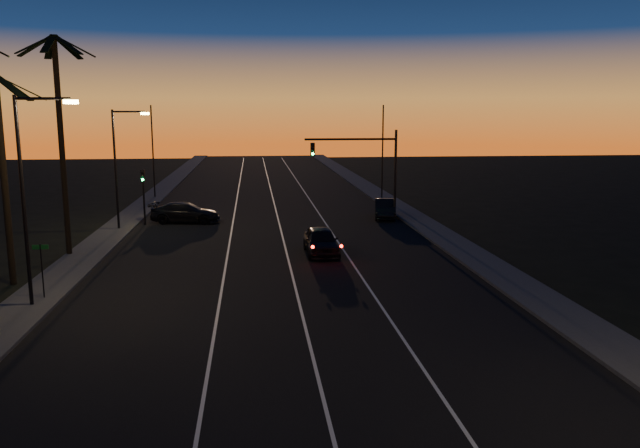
{
  "coord_description": "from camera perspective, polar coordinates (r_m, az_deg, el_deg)",
  "views": [
    {
      "loc": [
        -1.44,
        -6.99,
        8.28
      ],
      "look_at": [
        1.68,
        21.73,
        3.11
      ],
      "focal_mm": 35.0,
      "sensor_mm": 36.0,
      "label": 1
    }
  ],
  "objects": [
    {
      "name": "lane_stripe_mid",
      "position": [
        37.95,
        -3.12,
        -2.45
      ],
      "size": [
        0.12,
        160.0,
        0.01
      ],
      "primitive_type": "cube",
      "color": "silver",
      "rests_on": "road"
    },
    {
      "name": "lane_stripe_left",
      "position": [
        37.93,
        -8.41,
        -2.55
      ],
      "size": [
        0.12,
        160.0,
        0.01
      ],
      "primitive_type": "cube",
      "color": "silver",
      "rests_on": "road"
    },
    {
      "name": "sidewalk_right",
      "position": [
        39.94,
        12.4,
        -1.94
      ],
      "size": [
        2.4,
        170.0,
        0.16
      ],
      "primitive_type": "cube",
      "color": "#353533",
      "rests_on": "ground"
    },
    {
      "name": "streetlight_left_far",
      "position": [
        46.04,
        -17.86,
        5.65
      ],
      "size": [
        2.55,
        0.26,
        8.5
      ],
      "color": "black",
      "rests_on": "ground"
    },
    {
      "name": "signal_post",
      "position": [
        47.96,
        -15.86,
        3.31
      ],
      "size": [
        0.28,
        0.37,
        4.2
      ],
      "color": "black",
      "rests_on": "ground"
    },
    {
      "name": "right_car",
      "position": [
        49.85,
        5.96,
        1.41
      ],
      "size": [
        2.39,
        4.75,
        1.49
      ],
      "color": "black",
      "rests_on": "road"
    },
    {
      "name": "signal_mast",
      "position": [
        47.88,
        4.16,
        5.93
      ],
      "size": [
        7.1,
        0.41,
        7.0
      ],
      "color": "black",
      "rests_on": "ground"
    },
    {
      "name": "lead_car",
      "position": [
        36.88,
        0.09,
        -1.55
      ],
      "size": [
        1.92,
        5.21,
        1.58
      ],
      "color": "black",
      "rests_on": "road"
    },
    {
      "name": "palm_mid",
      "position": [
        33.21,
        -27.06,
        5.54
      ],
      "size": [
        4.25,
        4.16,
        10.03
      ],
      "color": "black",
      "rests_on": "ground"
    },
    {
      "name": "road",
      "position": [
        37.93,
        -3.88,
        -2.48
      ],
      "size": [
        20.0,
        170.0,
        0.01
      ],
      "primitive_type": "cube",
      "color": "black",
      "rests_on": "ground"
    },
    {
      "name": "far_pole_right",
      "position": [
        60.4,
        5.74,
        6.51
      ],
      "size": [
        0.14,
        0.14,
        9.0
      ],
      "primitive_type": "cylinder",
      "color": "black",
      "rests_on": "ground"
    },
    {
      "name": "palm_far",
      "position": [
        38.53,
        -22.67,
        8.38
      ],
      "size": [
        4.25,
        4.16,
        12.53
      ],
      "color": "black",
      "rests_on": "ground"
    },
    {
      "name": "sidewalk_left",
      "position": [
        39.12,
        -20.52,
        -2.61
      ],
      "size": [
        2.4,
        170.0,
        0.16
      ],
      "primitive_type": "cube",
      "color": "#353533",
      "rests_on": "ground"
    },
    {
      "name": "lane_stripe_right",
      "position": [
        38.29,
        2.12,
        -2.32
      ],
      "size": [
        0.12,
        160.0,
        0.01
      ],
      "primitive_type": "cube",
      "color": "silver",
      "rests_on": "road"
    },
    {
      "name": "street_sign",
      "position": [
        30.25,
        -24.1,
        -3.41
      ],
      "size": [
        0.7,
        0.06,
        2.6
      ],
      "color": "black",
      "rests_on": "ground"
    },
    {
      "name": "streetlight_left_near",
      "position": [
        28.69,
        -25.04,
        3.27
      ],
      "size": [
        2.55,
        0.26,
        9.0
      ],
      "color": "black",
      "rests_on": "ground"
    },
    {
      "name": "far_pole_left",
      "position": [
        62.83,
        -15.03,
        6.35
      ],
      "size": [
        0.14,
        0.14,
        9.0
      ],
      "primitive_type": "cylinder",
      "color": "black",
      "rests_on": "ground"
    },
    {
      "name": "cross_car",
      "position": [
        48.57,
        -12.2,
        1.02
      ],
      "size": [
        5.53,
        2.94,
        1.53
      ],
      "color": "black",
      "rests_on": "road"
    }
  ]
}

